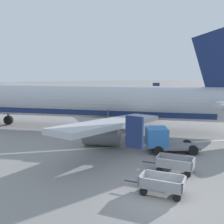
{
  "coord_description": "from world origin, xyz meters",
  "views": [
    {
      "loc": [
        -5.75,
        -13.75,
        7.34
      ],
      "look_at": [
        -0.18,
        12.23,
        2.8
      ],
      "focal_mm": 45.07,
      "sensor_mm": 36.0,
      "label": 1
    }
  ],
  "objects_px": {
    "airplane": "(99,102)",
    "baggage_cart_nearest": "(162,184)",
    "baggage_cart_second_in_row": "(175,164)",
    "service_truck_beside_carts": "(162,139)"
  },
  "relations": [
    {
      "from": "baggage_cart_second_in_row",
      "to": "service_truck_beside_carts",
      "type": "relative_size",
      "value": 0.71
    },
    {
      "from": "baggage_cart_nearest",
      "to": "baggage_cart_second_in_row",
      "type": "distance_m",
      "value": 3.59
    },
    {
      "from": "airplane",
      "to": "baggage_cart_second_in_row",
      "type": "bearing_deg",
      "value": -78.66
    },
    {
      "from": "baggage_cart_second_in_row",
      "to": "baggage_cart_nearest",
      "type": "bearing_deg",
      "value": -126.06
    },
    {
      "from": "airplane",
      "to": "baggage_cart_nearest",
      "type": "relative_size",
      "value": 10.77
    },
    {
      "from": "baggage_cart_second_in_row",
      "to": "service_truck_beside_carts",
      "type": "xyz_separation_m",
      "value": [
        0.86,
        4.41,
        0.5
      ]
    },
    {
      "from": "airplane",
      "to": "baggage_cart_second_in_row",
      "type": "xyz_separation_m",
      "value": [
        2.84,
        -14.14,
        -2.45
      ]
    },
    {
      "from": "airplane",
      "to": "baggage_cart_nearest",
      "type": "height_order",
      "value": "airplane"
    },
    {
      "from": "service_truck_beside_carts",
      "to": "baggage_cart_nearest",
      "type": "bearing_deg",
      "value": -112.11
    },
    {
      "from": "baggage_cart_nearest",
      "to": "airplane",
      "type": "bearing_deg",
      "value": 92.42
    }
  ]
}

